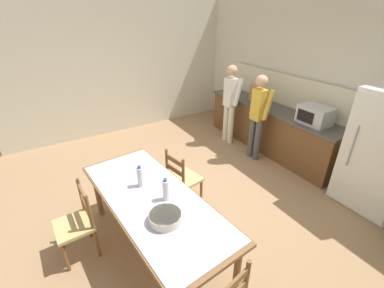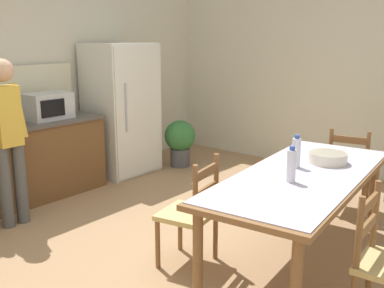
# 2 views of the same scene
# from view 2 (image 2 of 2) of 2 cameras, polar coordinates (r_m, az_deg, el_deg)

# --- Properties ---
(ground_plane) EXTENTS (8.32, 8.32, 0.00)m
(ground_plane) POSITION_cam_2_polar(r_m,az_deg,el_deg) (3.98, -1.35, -13.71)
(ground_plane) COLOR #9E7A56
(wall_back) EXTENTS (6.52, 0.12, 2.90)m
(wall_back) POSITION_cam_2_polar(r_m,az_deg,el_deg) (5.66, -22.66, 8.71)
(wall_back) COLOR beige
(wall_back) RESTS_ON ground
(wall_right) EXTENTS (0.12, 5.20, 2.90)m
(wall_right) POSITION_cam_2_polar(r_m,az_deg,el_deg) (6.39, 18.16, 9.51)
(wall_right) COLOR beige
(wall_right) RESTS_ON ground
(refrigerator) EXTENTS (0.84, 0.73, 1.74)m
(refrigerator) POSITION_cam_2_polar(r_m,az_deg,el_deg) (6.11, -8.92, 4.38)
(refrigerator) COLOR silver
(refrigerator) RESTS_ON ground
(microwave) EXTENTS (0.50, 0.39, 0.30)m
(microwave) POSITION_cam_2_polar(r_m,az_deg,el_deg) (5.43, -17.94, 4.61)
(microwave) COLOR #B2B7BC
(microwave) RESTS_ON kitchen_counter
(dining_table) EXTENTS (2.27, 1.08, 0.78)m
(dining_table) POSITION_cam_2_polar(r_m,az_deg,el_deg) (3.65, 13.93, -4.72)
(dining_table) COLOR brown
(dining_table) RESTS_ON ground
(bottle_near_centre) EXTENTS (0.07, 0.07, 0.27)m
(bottle_near_centre) POSITION_cam_2_polar(r_m,az_deg,el_deg) (3.34, 12.50, -2.69)
(bottle_near_centre) COLOR silver
(bottle_near_centre) RESTS_ON dining_table
(bottle_off_centre) EXTENTS (0.07, 0.07, 0.27)m
(bottle_off_centre) POSITION_cam_2_polar(r_m,az_deg,el_deg) (3.73, 13.10, -1.05)
(bottle_off_centre) COLOR silver
(bottle_off_centre) RESTS_ON dining_table
(serving_bowl) EXTENTS (0.32, 0.32, 0.09)m
(serving_bowl) POSITION_cam_2_polar(r_m,az_deg,el_deg) (3.95, 16.85, -1.59)
(serving_bowl) COLOR beige
(serving_bowl) RESTS_ON dining_table
(chair_head_end) EXTENTS (0.47, 0.49, 0.91)m
(chair_head_end) POSITION_cam_2_polar(r_m,az_deg,el_deg) (5.00, 19.29, -3.29)
(chair_head_end) COLOR brown
(chair_head_end) RESTS_ON ground
(chair_side_far_left) EXTENTS (0.49, 0.47, 0.91)m
(chair_side_far_left) POSITION_cam_2_polar(r_m,az_deg,el_deg) (3.63, -0.10, -8.81)
(chair_side_far_left) COLOR brown
(chair_side_far_left) RESTS_ON ground
(person_at_counter) EXTENTS (0.41, 0.28, 1.63)m
(person_at_counter) POSITION_cam_2_polar(r_m,az_deg,el_deg) (4.62, -22.39, 1.13)
(person_at_counter) COLOR #4C4C4C
(person_at_counter) RESTS_ON ground
(potted_plant) EXTENTS (0.44, 0.44, 0.67)m
(potted_plant) POSITION_cam_2_polar(r_m,az_deg,el_deg) (6.40, -1.53, 0.53)
(potted_plant) COLOR #4C4C51
(potted_plant) RESTS_ON ground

